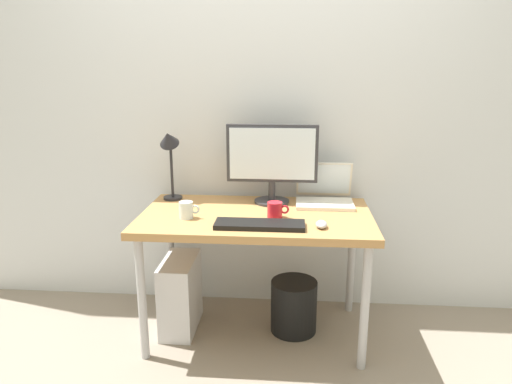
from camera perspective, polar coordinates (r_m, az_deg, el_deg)
ground_plane at (r=2.83m, az=0.00°, el=-16.34°), size 6.00×6.00×0.00m
back_wall at (r=2.83m, az=0.67°, el=11.52°), size 4.40×0.04×2.60m
desk at (r=2.56m, az=0.00°, el=-4.03°), size 1.23×0.70×0.70m
monitor at (r=2.68m, az=1.94°, el=3.97°), size 0.51×0.20×0.45m
laptop at (r=2.75m, az=8.18°, el=-0.14°), size 0.32×0.28×0.22m
desk_lamp at (r=2.76m, az=-10.35°, el=5.07°), size 0.11×0.16×0.43m
keyboard at (r=2.33m, az=0.45°, el=-3.93°), size 0.44×0.14×0.02m
mouse at (r=2.34m, az=7.84°, el=-3.85°), size 0.06×0.09×0.03m
coffee_mug at (r=2.46m, az=2.31°, el=-2.16°), size 0.11×0.08×0.08m
glass_cup at (r=2.48m, az=-8.32°, el=-2.15°), size 0.11×0.07×0.09m
computer_tower at (r=2.80m, az=-9.04°, el=-11.99°), size 0.18×0.36×0.42m
wastebasket at (r=2.78m, az=4.54°, el=-13.46°), size 0.26×0.26×0.30m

